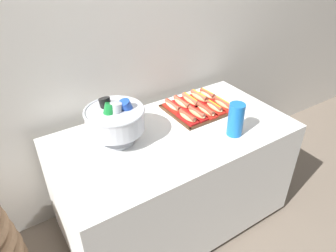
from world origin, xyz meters
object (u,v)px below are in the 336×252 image
at_px(hot_dog_8, 199,97).
at_px(punch_bowl, 115,119).
at_px(hot_dog_0, 187,117).
at_px(hot_dog_5, 173,106).
at_px(hot_dog_6, 182,103).
at_px(hot_dog_9, 207,95).
at_px(hot_dog_7, 191,100).
at_px(hot_dog_2, 206,110).
at_px(hot_dog_4, 223,104).
at_px(buffet_table, 174,177).
at_px(serving_tray, 198,109).
at_px(hot_dog_1, 197,113).
at_px(cup_stack, 236,120).
at_px(hot_dog_3, 214,107).

distance_m(hot_dog_8, punch_bowl, 0.71).
height_order(hot_dog_0, hot_dog_5, hot_dog_0).
bearing_deg(hot_dog_5, hot_dog_0, -89.57).
bearing_deg(hot_dog_6, hot_dog_9, 0.43).
bearing_deg(punch_bowl, hot_dog_7, 10.75).
bearing_deg(hot_dog_2, hot_dog_4, 0.43).
relative_size(buffet_table, hot_dog_9, 9.50).
bearing_deg(hot_dog_4, serving_tray, 151.62).
bearing_deg(hot_dog_0, buffet_table, -156.77).
bearing_deg(hot_dog_7, hot_dog_0, -131.85).
distance_m(hot_dog_1, punch_bowl, 0.56).
relative_size(buffet_table, serving_tray, 3.62).
distance_m(serving_tray, hot_dog_1, 0.12).
distance_m(hot_dog_1, hot_dog_8, 0.22).
bearing_deg(cup_stack, hot_dog_9, 71.41).
distance_m(hot_dog_0, hot_dog_3, 0.23).
bearing_deg(hot_dog_6, hot_dog_2, -65.13).
relative_size(hot_dog_0, cup_stack, 0.79).
height_order(buffet_table, hot_dog_0, hot_dog_0).
relative_size(hot_dog_3, hot_dog_9, 1.06).
xyz_separation_m(hot_dog_8, hot_dog_9, (0.07, 0.00, -0.00)).
height_order(hot_dog_3, punch_bowl, punch_bowl).
relative_size(hot_dog_3, hot_dog_4, 0.94).
bearing_deg(hot_dog_9, buffet_table, -152.59).
relative_size(buffet_table, hot_dog_4, 8.44).
bearing_deg(hot_dog_9, hot_dog_2, -131.85).
relative_size(hot_dog_0, hot_dog_6, 0.95).
height_order(hot_dog_3, hot_dog_9, hot_dog_9).
distance_m(hot_dog_3, punch_bowl, 0.70).
relative_size(serving_tray, hot_dog_2, 2.23).
distance_m(buffet_table, hot_dog_0, 0.42).
xyz_separation_m(hot_dog_1, hot_dog_6, (-0.00, 0.16, -0.00)).
distance_m(hot_dog_2, hot_dog_5, 0.22).
xyz_separation_m(hot_dog_5, hot_dog_8, (0.22, 0.00, 0.00)).
xyz_separation_m(serving_tray, hot_dog_2, (0.00, -0.08, 0.03)).
bearing_deg(hot_dog_9, hot_dog_6, -179.57).
height_order(buffet_table, hot_dog_2, hot_dog_2).
xyz_separation_m(serving_tray, hot_dog_1, (-0.07, -0.08, 0.03)).
height_order(buffet_table, hot_dog_1, hot_dog_1).
height_order(buffet_table, serving_tray, serving_tray).
relative_size(hot_dog_0, hot_dog_7, 0.88).
height_order(hot_dog_5, hot_dog_9, hot_dog_9).
distance_m(hot_dog_4, hot_dog_9, 0.17).
distance_m(hot_dog_5, hot_dog_9, 0.30).
bearing_deg(hot_dog_8, hot_dog_6, -179.57).
distance_m(hot_dog_5, cup_stack, 0.46).
bearing_deg(hot_dog_6, punch_bowl, -167.86).
relative_size(hot_dog_6, punch_bowl, 0.50).
bearing_deg(hot_dog_0, hot_dog_8, 36.68).
relative_size(buffet_table, hot_dog_8, 8.31).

